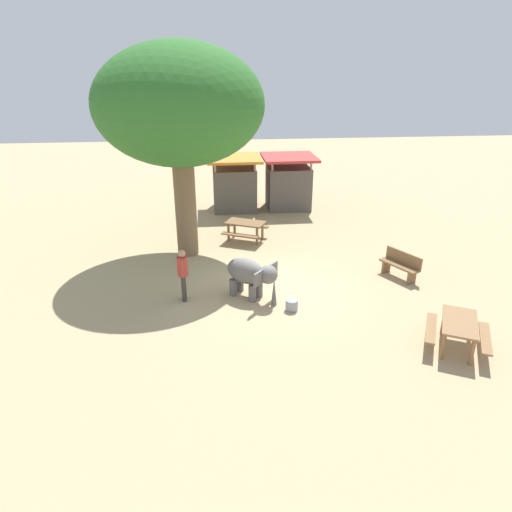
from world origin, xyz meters
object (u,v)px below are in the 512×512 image
(market_stall_orange, at_px, (234,186))
(elephant, at_px, (251,274))
(person_handler, at_px, (183,271))
(picnic_table_far, at_px, (245,227))
(feed_bucket, at_px, (292,305))
(shade_tree_main, at_px, (179,107))
(picnic_table_near, at_px, (459,328))
(market_stall_red, at_px, (288,185))
(wooden_bench, at_px, (401,264))

(market_stall_orange, bearing_deg, elephant, -90.42)
(person_handler, xyz_separation_m, market_stall_orange, (2.07, 9.03, 0.19))
(elephant, xyz_separation_m, market_stall_orange, (0.07, 9.08, 0.36))
(market_stall_orange, bearing_deg, picnic_table_far, -87.74)
(market_stall_orange, height_order, feed_bucket, market_stall_orange)
(person_handler, bearing_deg, market_stall_orange, 74.78)
(picnic_table_far, height_order, feed_bucket, picnic_table_far)
(shade_tree_main, relative_size, feed_bucket, 20.29)
(picnic_table_near, relative_size, market_stall_red, 0.80)
(picnic_table_far, bearing_deg, market_stall_orange, 117.80)
(elephant, distance_m, picnic_table_near, 5.80)
(elephant, xyz_separation_m, market_stall_red, (2.67, 9.08, 0.36))
(elephant, distance_m, shade_tree_main, 6.13)
(elephant, relative_size, picnic_table_far, 0.83)
(person_handler, bearing_deg, feed_bucket, -19.02)
(market_stall_orange, bearing_deg, picnic_table_near, -68.79)
(picnic_table_far, relative_size, market_stall_red, 0.79)
(picnic_table_near, distance_m, market_stall_red, 12.48)
(elephant, height_order, market_stall_red, market_stall_red)
(person_handler, relative_size, market_stall_orange, 0.64)
(picnic_table_far, relative_size, feed_bucket, 5.53)
(person_handler, relative_size, shade_tree_main, 0.22)
(person_handler, distance_m, shade_tree_main, 5.63)
(market_stall_red, bearing_deg, picnic_table_far, -119.61)
(wooden_bench, bearing_deg, market_stall_orange, 2.97)
(person_handler, xyz_separation_m, market_stall_red, (4.67, 9.03, 0.19))
(picnic_table_far, relative_size, market_stall_orange, 0.79)
(person_handler, distance_m, wooden_bench, 7.11)
(picnic_table_far, xyz_separation_m, market_stall_orange, (-0.17, 4.28, 0.55))
(feed_bucket, bearing_deg, elephant, 141.07)
(shade_tree_main, height_order, picnic_table_far, shade_tree_main)
(shade_tree_main, xyz_separation_m, picnic_table_far, (2.24, 1.11, -4.65))
(picnic_table_far, xyz_separation_m, feed_bucket, (0.86, -5.69, -0.43))
(elephant, bearing_deg, market_stall_orange, 129.97)
(person_handler, height_order, picnic_table_far, person_handler)
(market_stall_orange, distance_m, market_stall_red, 2.60)
(wooden_bench, distance_m, market_stall_red, 8.56)
(picnic_table_near, height_order, picnic_table_far, same)
(elephant, bearing_deg, feed_bucket, 1.46)
(elephant, relative_size, market_stall_red, 0.66)
(person_handler, relative_size, feed_bucket, 4.50)
(person_handler, bearing_deg, wooden_bench, 4.48)
(shade_tree_main, xyz_separation_m, wooden_bench, (7.04, -2.81, -4.76))
(elephant, distance_m, feed_bucket, 1.54)
(person_handler, distance_m, picnic_table_far, 5.27)
(picnic_table_near, bearing_deg, feed_bucket, -94.19)
(market_stall_red, bearing_deg, market_stall_orange, 180.00)
(picnic_table_near, bearing_deg, shade_tree_main, -107.63)
(person_handler, distance_m, market_stall_orange, 9.27)
(wooden_bench, relative_size, picnic_table_far, 0.71)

